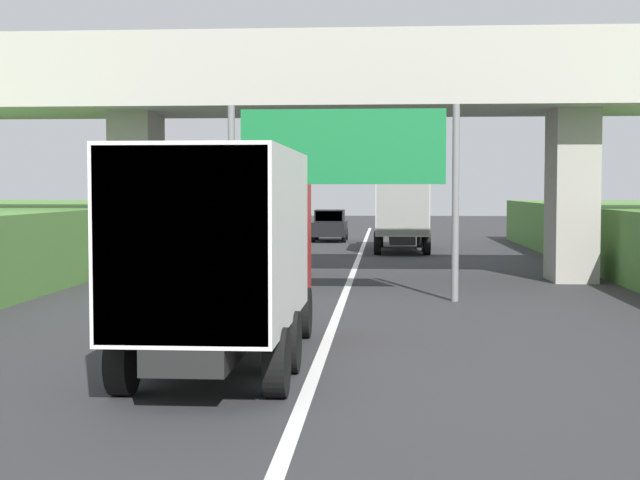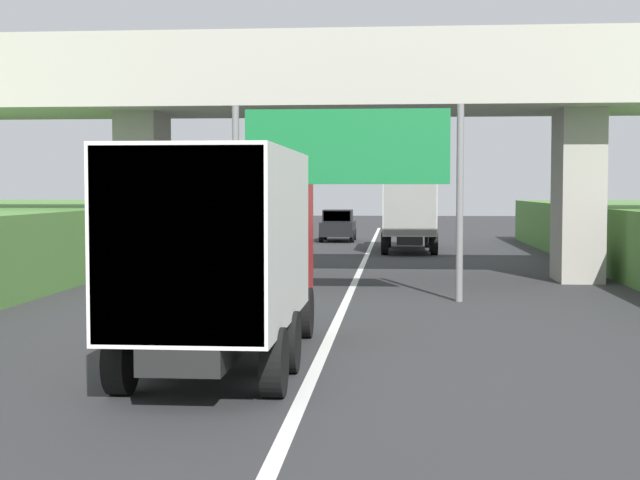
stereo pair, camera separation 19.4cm
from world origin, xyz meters
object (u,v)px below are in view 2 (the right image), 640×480
object	(u,v)px
overhead_highway_sign	(347,158)
truck_green	(409,209)
car_black	(338,226)
truck_red	(227,246)

from	to	relation	value
overhead_highway_sign	truck_green	world-z (taller)	overhead_highway_sign
overhead_highway_sign	car_black	xyz separation A→B (m)	(-1.92, 26.71, -2.77)
car_black	truck_green	bearing A→B (deg)	-64.61
truck_red	truck_green	world-z (taller)	same
truck_red	truck_green	distance (m)	27.79
overhead_highway_sign	car_black	world-z (taller)	overhead_highway_sign
overhead_highway_sign	truck_red	distance (m)	9.04
overhead_highway_sign	truck_red	size ratio (longest dim) A/B	0.81
truck_red	car_black	xyz separation A→B (m)	(-0.46, 35.47, -1.08)
truck_red	overhead_highway_sign	bearing A→B (deg)	80.53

